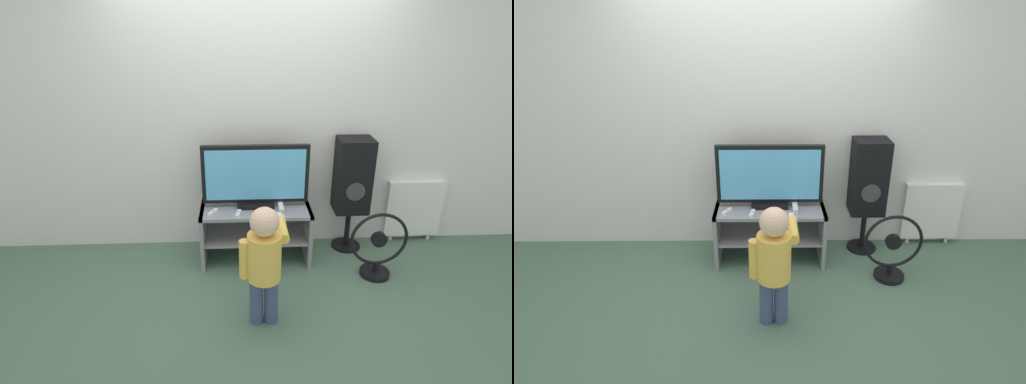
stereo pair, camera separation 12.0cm
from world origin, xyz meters
The scene contains 11 objects.
ground_plane centered at (0.00, 0.00, 0.00)m, with size 16.00×16.00×0.00m, color #4C6B56.
wall_back centered at (0.00, 0.56, 1.30)m, with size 10.00×0.06×2.60m.
tv_stand centered at (0.00, 0.24, 0.35)m, with size 1.00×0.48×0.53m.
television centered at (0.00, 0.26, 0.81)m, with size 0.95×0.20×0.58m.
game_console centered at (0.22, 0.19, 0.55)m, with size 0.04×0.20×0.04m.
remote_primary centered at (-0.38, 0.12, 0.54)m, with size 0.09×0.13×0.03m.
remote_secondary centered at (-0.16, 0.08, 0.54)m, with size 0.05×0.13×0.03m.
child centered at (0.02, -0.64, 0.56)m, with size 0.36×0.53×0.95m.
speaker_tower centered at (0.91, 0.38, 0.74)m, with size 0.32×0.29×1.12m.
floor_fan centered at (1.05, -0.11, 0.27)m, with size 0.50×0.26×0.61m.
radiator centered at (1.60, 0.49, 0.35)m, with size 0.56×0.08×0.64m.
Camera 1 is at (-0.15, -3.03, 2.12)m, focal length 28.00 mm.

